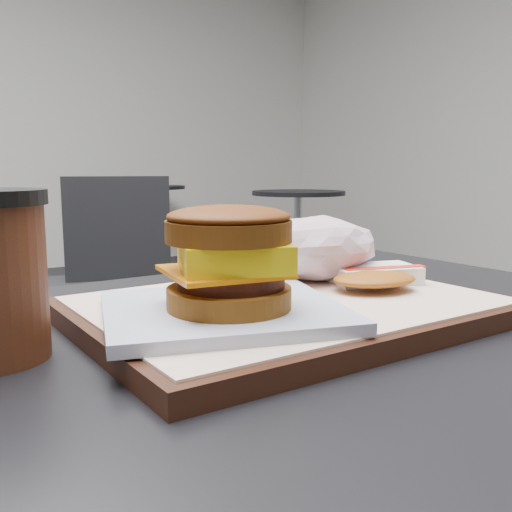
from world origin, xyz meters
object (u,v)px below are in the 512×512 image
object	(u,v)px
serving_tray	(288,309)
crumpled_wrapper	(311,247)
hash_brown	(374,276)
neighbor_chair	(88,275)
breakfast_sandwich	(228,271)
customer_table	(304,510)

from	to	relation	value
serving_tray	crumpled_wrapper	bearing A→B (deg)	38.74
hash_brown	crumpled_wrapper	world-z (taller)	crumpled_wrapper
neighbor_chair	crumpled_wrapper	bearing A→B (deg)	-99.05
crumpled_wrapper	neighbor_chair	distance (m)	1.68
hash_brown	breakfast_sandwich	bearing A→B (deg)	-172.21
customer_table	serving_tray	size ratio (longest dim) A/B	2.11
hash_brown	neighbor_chair	world-z (taller)	neighbor_chair
serving_tray	hash_brown	world-z (taller)	hash_brown
breakfast_sandwich	crumpled_wrapper	size ratio (longest dim) A/B	1.50
breakfast_sandwich	hash_brown	size ratio (longest dim) A/B	1.78
customer_table	crumpled_wrapper	xyz separation A→B (m)	(0.08, 0.09, 0.24)
crumpled_wrapper	neighbor_chair	xyz separation A→B (m)	(0.26, 1.63, -0.31)
hash_brown	customer_table	bearing A→B (deg)	-170.35
customer_table	hash_brown	size ratio (longest dim) A/B	6.11
hash_brown	crumpled_wrapper	bearing A→B (deg)	110.14
customer_table	neighbor_chair	xyz separation A→B (m)	(0.34, 1.72, -0.07)
serving_tray	hash_brown	size ratio (longest dim) A/B	2.90
customer_table	neighbor_chair	distance (m)	1.75
breakfast_sandwich	hash_brown	world-z (taller)	breakfast_sandwich
neighbor_chair	serving_tray	bearing A→B (deg)	-101.40
breakfast_sandwich	hash_brown	bearing A→B (deg)	7.79
customer_table	serving_tray	distance (m)	0.20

